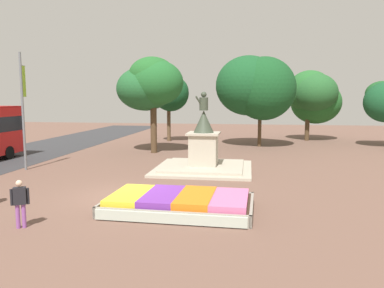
{
  "coord_description": "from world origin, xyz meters",
  "views": [
    {
      "loc": [
        5.32,
        -14.79,
        4.18
      ],
      "look_at": [
        2.56,
        3.21,
        1.91
      ],
      "focal_mm": 35.0,
      "sensor_mm": 36.0,
      "label": 1
    }
  ],
  "objects_px": {
    "flower_planter": "(179,203)",
    "pedestrian_near_planter": "(20,201)",
    "statue_monument": "(204,154)",
    "banner_pole": "(23,108)"
  },
  "relations": [
    {
      "from": "flower_planter",
      "to": "pedestrian_near_planter",
      "type": "distance_m",
      "value": 5.39
    },
    {
      "from": "pedestrian_near_planter",
      "to": "statue_monument",
      "type": "bearing_deg",
      "value": 66.52
    },
    {
      "from": "statue_monument",
      "to": "pedestrian_near_planter",
      "type": "relative_size",
      "value": 3.51
    },
    {
      "from": "banner_pole",
      "to": "pedestrian_near_planter",
      "type": "distance_m",
      "value": 11.01
    },
    {
      "from": "banner_pole",
      "to": "pedestrian_near_planter",
      "type": "height_order",
      "value": "banner_pole"
    },
    {
      "from": "statue_monument",
      "to": "pedestrian_near_planter",
      "type": "height_order",
      "value": "statue_monument"
    },
    {
      "from": "flower_planter",
      "to": "statue_monument",
      "type": "bearing_deg",
      "value": 90.56
    },
    {
      "from": "statue_monument",
      "to": "banner_pole",
      "type": "height_order",
      "value": "banner_pole"
    },
    {
      "from": "statue_monument",
      "to": "flower_planter",
      "type": "bearing_deg",
      "value": -89.44
    },
    {
      "from": "banner_pole",
      "to": "statue_monument",
      "type": "bearing_deg",
      "value": 8.58
    }
  ]
}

